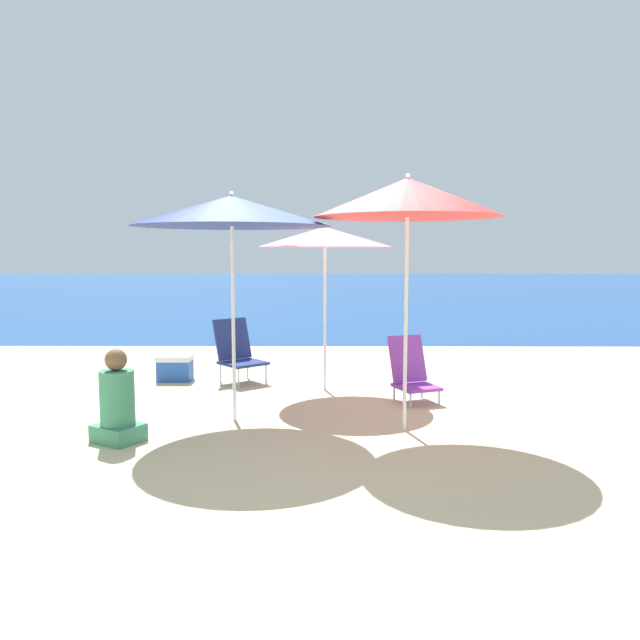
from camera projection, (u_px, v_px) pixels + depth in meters
ground_plane at (330, 423)px, 6.30m from camera, size 60.00×60.00×0.00m
sea_water at (326, 287)px, 31.37m from camera, size 60.00×40.00×0.01m
beach_umbrella_pink at (325, 237)px, 7.62m from camera, size 1.65×1.65×2.07m
beach_umbrella_red at (408, 198)px, 5.82m from camera, size 1.76×1.76×2.45m
beach_umbrella_navy at (232, 211)px, 6.19m from camera, size 1.99×1.99×2.32m
beach_chair_navy at (238, 351)px, 8.28m from camera, size 0.78×0.79×0.84m
beach_chair_purple at (411, 372)px, 7.24m from camera, size 0.61×0.68×0.75m
person_seated_near at (117, 404)px, 5.65m from camera, size 0.52×0.50×0.86m
cooler_box at (175, 368)px, 8.39m from camera, size 0.45×0.32×0.34m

